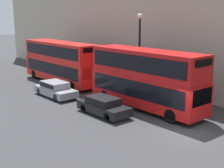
# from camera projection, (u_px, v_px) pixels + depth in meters

# --- Properties ---
(ground_plane) EXTENTS (200.00, 200.00, 0.00)m
(ground_plane) POSITION_uv_depth(u_px,v_px,m) (189.00, 132.00, 19.47)
(ground_plane) COLOR #38383A
(bus_leading) EXTENTS (2.59, 10.15, 4.59)m
(bus_leading) POSITION_uv_depth(u_px,v_px,m) (146.00, 77.00, 23.84)
(bus_leading) COLOR red
(bus_leading) RESTS_ON ground
(bus_second_in_queue) EXTENTS (2.59, 10.98, 4.37)m
(bus_second_in_queue) POSITION_uv_depth(u_px,v_px,m) (61.00, 61.00, 32.97)
(bus_second_in_queue) COLOR red
(bus_second_in_queue) RESTS_ON ground
(car_dark_sedan) EXTENTS (1.78, 4.33, 1.30)m
(car_dark_sedan) POSITION_uv_depth(u_px,v_px,m) (103.00, 105.00, 22.80)
(car_dark_sedan) COLOR black
(car_dark_sedan) RESTS_ON ground
(car_hatchback) EXTENTS (1.88, 4.58, 1.35)m
(car_hatchback) POSITION_uv_depth(u_px,v_px,m) (55.00, 89.00, 27.82)
(car_hatchback) COLOR gray
(car_hatchback) RESTS_ON ground
(street_lamp) EXTENTS (0.44, 0.44, 7.27)m
(street_lamp) POSITION_uv_depth(u_px,v_px,m) (139.00, 47.00, 26.67)
(street_lamp) COLOR black
(street_lamp) RESTS_ON ground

